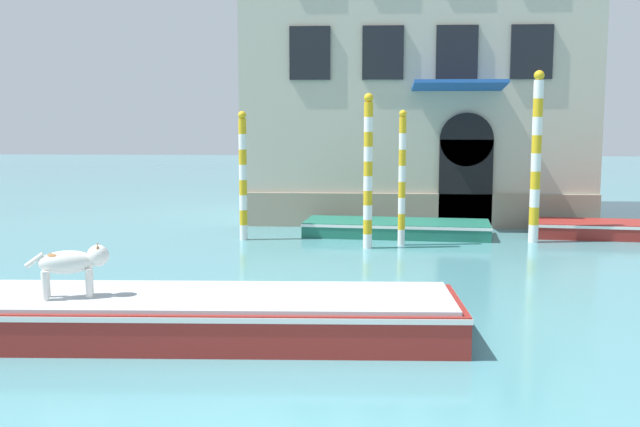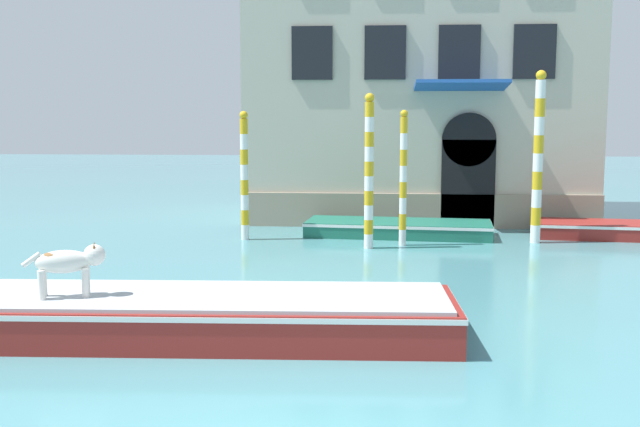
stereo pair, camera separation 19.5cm
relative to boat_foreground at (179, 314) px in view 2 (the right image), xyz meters
name	(u,v)px [view 2 (the right image)]	position (x,y,z in m)	size (l,w,h in m)	color
boat_foreground	(179,314)	(0.00, 0.00, 0.00)	(8.79, 2.52, 0.69)	maroon
dog_on_deck	(69,262)	(-1.63, -0.27, 0.86)	(1.19, 0.63, 0.82)	silver
boat_moored_near_palazzo	(398,228)	(3.73, 10.38, -0.14)	(5.49, 2.34, 0.43)	#1E6651
boat_moored_far	(624,230)	(10.17, 10.45, -0.13)	(5.11, 2.14, 0.45)	maroon
mooring_pole_0	(369,171)	(2.89, 8.23, 1.68)	(0.25, 0.25, 4.05)	white
mooring_pole_1	(538,157)	(7.46, 9.45, 2.00)	(0.28, 0.28, 4.69)	white
mooring_pole_2	(403,178)	(3.80, 8.75, 1.46)	(0.20, 0.20, 3.63)	white
mooring_pole_3	(244,175)	(-0.60, 9.36, 1.45)	(0.23, 0.23, 3.60)	white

